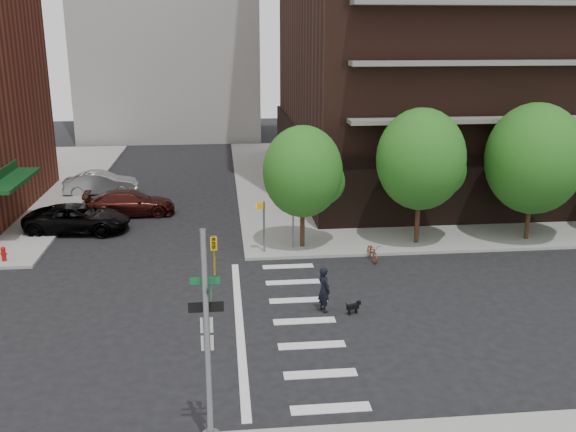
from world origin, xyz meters
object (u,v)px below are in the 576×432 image
Objects in this scene: fire_hydrant at (3,253)px; parked_car_black at (78,219)px; dog_walker at (324,289)px; traffic_signal at (209,357)px; scooter at (372,251)px; parked_car_silver at (101,183)px; parked_car_maroon at (130,203)px.

parked_car_black is (2.50, 4.82, 0.23)m from fire_hydrant.
dog_walker reaches higher than fire_hydrant.
traffic_signal is at bearing -56.74° from fire_hydrant.
scooter is at bearing -106.34° from parked_car_black.
dog_walker reaches higher than parked_car_black.
parked_car_silver is at bearing 80.27° from fire_hydrant.
fire_hydrant reaches higher than scooter.
dog_walker is (9.46, -14.93, 0.15)m from parked_car_maroon.
parked_car_black is at bearing 110.52° from traffic_signal.
parked_car_black is at bearing 62.52° from fire_hydrant.
scooter is (7.66, 13.99, -2.27)m from traffic_signal.
parked_car_maroon is at bearing 141.84° from scooter.
traffic_signal is 21.56m from parked_car_black.
traffic_signal is 16.11m from scooter.
dog_walker is (4.35, 8.34, -1.77)m from traffic_signal.
parked_car_black reaches higher than fire_hydrant.
scooter is (15.39, -14.72, -0.37)m from parked_car_silver.
scooter is (12.76, -9.27, -0.35)m from parked_car_maroon.
traffic_signal is 3.23× the size of dog_walker.
parked_car_silver is at bearing 9.52° from dog_walker.
parked_car_maroon is (2.42, 3.16, -0.01)m from parked_car_black.
parked_car_maroon is 17.67m from dog_walker.
parked_car_maroon is 3.27× the size of scooter.
scooter is at bearing -51.48° from dog_walker.
traffic_signal reaches higher than fire_hydrant.
dog_walker reaches higher than parked_car_maroon.
fire_hydrant is 15.98m from dog_walker.
dog_walker is (12.09, -20.37, 0.13)m from parked_car_silver.
fire_hydrant is at bearing 143.71° from parked_car_maroon.
traffic_signal is 3.68× the size of scooter.
parked_car_silver is 23.69m from dog_walker.
parked_car_black is at bearing 137.92° from parked_car_maroon.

